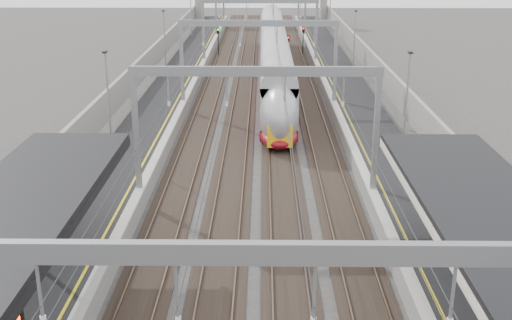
{
  "coord_description": "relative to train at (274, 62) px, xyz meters",
  "views": [
    {
      "loc": [
        0.36,
        -10.24,
        13.64
      ],
      "look_at": [
        0.0,
        22.89,
        2.27
      ],
      "focal_mm": 45.0,
      "sensor_mm": 36.0,
      "label": 1
    }
  ],
  "objects": [
    {
      "name": "overhead_line",
      "position": [
        -1.5,
        -1.86,
        4.04
      ],
      "size": [
        13.0,
        140.0,
        6.6
      ],
      "color": "gray",
      "rests_on": "platform_left"
    },
    {
      "name": "wall_right",
      "position": [
        9.7,
        -8.48,
        -0.5
      ],
      "size": [
        0.3,
        120.0,
        3.2
      ],
      "primitive_type": "cube",
      "color": "gray",
      "rests_on": "ground"
    },
    {
      "name": "signal_red_far",
      "position": [
        3.9,
        17.39,
        0.31
      ],
      "size": [
        0.32,
        0.32,
        3.48
      ],
      "color": "black",
      "rests_on": "ground"
    },
    {
      "name": "tracks",
      "position": [
        -1.5,
        -8.48,
        -2.05
      ],
      "size": [
        11.4,
        140.0,
        0.2
      ],
      "color": "black",
      "rests_on": "ground"
    },
    {
      "name": "signal_red_near",
      "position": [
        1.7,
        9.48,
        0.31
      ],
      "size": [
        0.32,
        0.32,
        3.48
      ],
      "color": "black",
      "rests_on": "ground"
    },
    {
      "name": "platform_right",
      "position": [
        6.5,
        -8.48,
        -1.6
      ],
      "size": [
        4.0,
        120.0,
        1.0
      ],
      "primitive_type": "cube",
      "color": "black",
      "rests_on": "ground"
    },
    {
      "name": "signal_green",
      "position": [
        -6.7,
        16.16,
        0.31
      ],
      "size": [
        0.32,
        0.32,
        3.48
      ],
      "color": "black",
      "rests_on": "ground"
    },
    {
      "name": "platform_left",
      "position": [
        -9.5,
        -8.48,
        -1.6
      ],
      "size": [
        4.0,
        120.0,
        1.0
      ],
      "primitive_type": "cube",
      "color": "black",
      "rests_on": "ground"
    },
    {
      "name": "wall_left",
      "position": [
        -12.7,
        -8.48,
        -0.5
      ],
      "size": [
        0.3,
        120.0,
        3.2
      ],
      "primitive_type": "cube",
      "color": "gray",
      "rests_on": "ground"
    },
    {
      "name": "train",
      "position": [
        0.0,
        0.0,
        0.0
      ],
      "size": [
        2.71,
        49.42,
        4.29
      ],
      "color": "maroon",
      "rests_on": "ground"
    }
  ]
}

